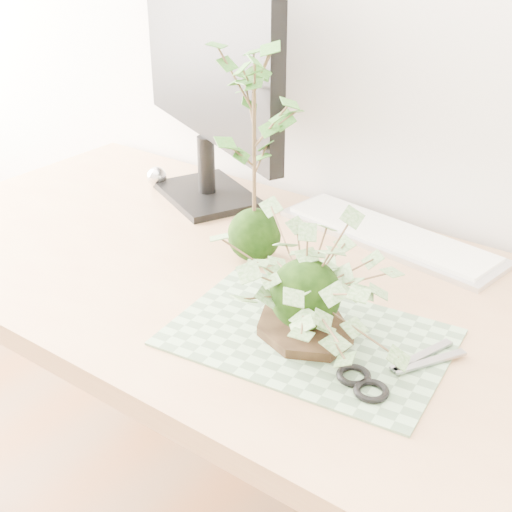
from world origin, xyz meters
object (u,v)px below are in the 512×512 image
object	(u,v)px
maple_kokedama	(254,107)
monitor	(206,64)
desk	(291,336)
ivy_kokedama	(306,264)
keyboard	(390,235)

from	to	relation	value
maple_kokedama	monitor	xyz separation A→B (m)	(-0.25, 0.17, 0.01)
desk	monitor	bearing A→B (deg)	148.44
ivy_kokedama	monitor	distance (m)	0.58
desk	maple_kokedama	xyz separation A→B (m)	(-0.12, 0.05, 0.36)
ivy_kokedama	monitor	size ratio (longest dim) A/B	0.61
keyboard	maple_kokedama	bearing A→B (deg)	-117.99
desk	keyboard	world-z (taller)	keyboard
desk	ivy_kokedama	size ratio (longest dim) A/B	5.11
maple_kokedama	monitor	size ratio (longest dim) A/B	0.76
desk	maple_kokedama	world-z (taller)	maple_kokedama
ivy_kokedama	maple_kokedama	bearing A→B (deg)	143.52
desk	monitor	xyz separation A→B (m)	(-0.37, 0.22, 0.37)
desk	ivy_kokedama	xyz separation A→B (m)	(0.09, -0.10, 0.21)
maple_kokedama	keyboard	world-z (taller)	maple_kokedama
ivy_kokedama	keyboard	size ratio (longest dim) A/B	0.69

